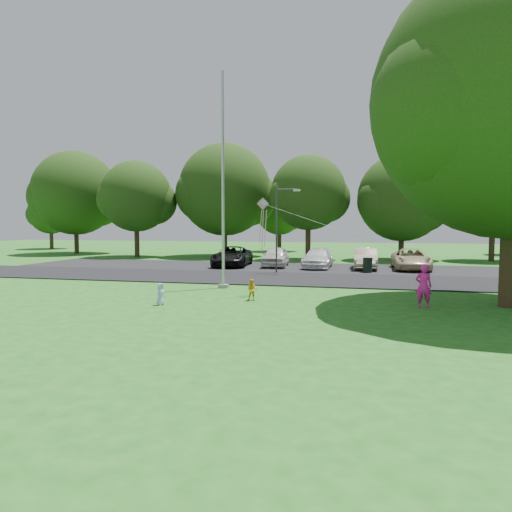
% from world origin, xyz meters
% --- Properties ---
extents(ground, '(120.00, 120.00, 0.00)m').
position_xyz_m(ground, '(0.00, 0.00, 0.00)').
color(ground, '#1F671B').
rests_on(ground, ground).
extents(park_road, '(60.00, 6.00, 0.06)m').
position_xyz_m(park_road, '(0.00, 9.00, 0.03)').
color(park_road, black).
rests_on(park_road, ground).
extents(parking_strip, '(42.00, 7.00, 0.06)m').
position_xyz_m(parking_strip, '(0.00, 15.50, 0.03)').
color(parking_strip, black).
rests_on(parking_strip, ground).
extents(flagpole, '(0.50, 0.50, 10.00)m').
position_xyz_m(flagpole, '(-3.50, 5.00, 4.17)').
color(flagpole, '#B7BABF').
rests_on(flagpole, ground).
extents(street_lamp, '(1.46, 0.19, 5.20)m').
position_xyz_m(street_lamp, '(-2.00, 11.69, 3.12)').
color(street_lamp, '#3F3F44').
rests_on(street_lamp, ground).
extents(trash_can, '(0.60, 0.60, 0.95)m').
position_xyz_m(trash_can, '(3.19, 13.00, 0.48)').
color(trash_can, black).
rests_on(trash_can, ground).
extents(tree_row, '(64.35, 11.94, 10.88)m').
position_xyz_m(tree_row, '(1.59, 24.23, 5.71)').
color(tree_row, '#332316').
rests_on(tree_row, ground).
extents(horizon_trees, '(77.46, 7.20, 7.02)m').
position_xyz_m(horizon_trees, '(4.06, 33.88, 4.30)').
color(horizon_trees, '#332316').
rests_on(horizon_trees, ground).
extents(parked_cars, '(14.44, 5.29, 1.40)m').
position_xyz_m(parked_cars, '(-0.19, 15.39, 0.74)').
color(parked_cars, black).
rests_on(parked_cars, ground).
extents(woman, '(0.59, 0.41, 1.55)m').
position_xyz_m(woman, '(5.00, 1.74, 0.78)').
color(woman, '#F520A5').
rests_on(woman, ground).
extents(child_yellow, '(0.45, 0.37, 0.86)m').
position_xyz_m(child_yellow, '(-1.33, 1.78, 0.43)').
color(child_yellow, gold).
rests_on(child_yellow, ground).
extents(child_blue, '(0.37, 0.46, 0.83)m').
position_xyz_m(child_blue, '(-4.42, 0.06, 0.41)').
color(child_blue, '#A2B9F9').
rests_on(child_blue, ground).
extents(kite, '(6.48, 1.80, 2.35)m').
position_xyz_m(kite, '(-1.02, 3.24, 3.34)').
color(kite, pink).
rests_on(kite, ground).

